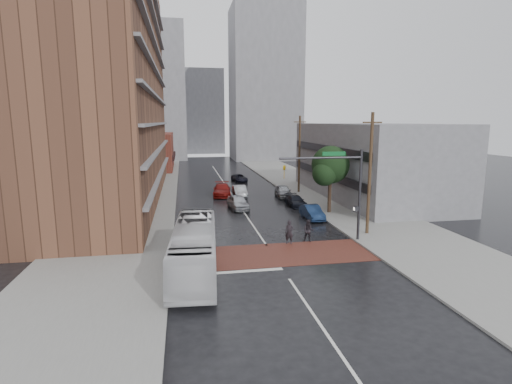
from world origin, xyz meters
TOP-DOWN VIEW (x-y plane):
  - ground at (0.00, 0.00)m, footprint 160.00×160.00m
  - crosswalk at (0.00, 0.50)m, footprint 14.00×5.00m
  - sidewalk_west at (-11.50, 25.00)m, footprint 9.00×90.00m
  - sidewalk_east at (11.50, 25.00)m, footprint 9.00×90.00m
  - apartment_block at (-14.00, 24.00)m, footprint 10.00×44.00m
  - storefront_west at (-12.00, 54.00)m, footprint 8.00×16.00m
  - building_east at (16.50, 20.00)m, footprint 11.00×26.00m
  - distant_tower_west at (-14.00, 78.00)m, footprint 18.00×16.00m
  - distant_tower_east at (14.00, 72.00)m, footprint 16.00×14.00m
  - distant_tower_center at (0.00, 95.00)m, footprint 12.00×10.00m
  - street_tree at (8.52, 12.03)m, footprint 4.20×4.10m
  - signal_mast at (5.85, 2.50)m, footprint 6.50×0.30m
  - utility_pole_near at (8.80, 4.00)m, footprint 1.60×0.26m
  - utility_pole_far at (8.80, 24.00)m, footprint 1.60×0.26m
  - transit_bus at (-5.50, -1.80)m, footprint 3.34×11.17m
  - pedestrian_a at (1.81, 2.76)m, footprint 0.79×0.67m
  - pedestrian_b at (3.41, 3.00)m, footprint 1.05×0.95m
  - car_travel_a at (-0.39, 15.65)m, footprint 2.22×4.54m
  - car_travel_b at (0.73, 22.37)m, footprint 1.54×4.36m
  - car_travel_c at (-1.34, 23.61)m, footprint 2.70×5.51m
  - suv_travel at (2.50, 35.15)m, footprint 2.36×4.31m
  - car_parked_near at (6.02, 10.00)m, footprint 1.46×4.10m
  - car_parked_mid at (6.09, 16.00)m, footprint 1.83×4.12m
  - car_parked_far at (6.06, 21.43)m, footprint 2.06×4.49m

SIDE VIEW (x-z plane):
  - ground at x=0.00m, z-range 0.00..0.00m
  - crosswalk at x=0.00m, z-range 0.00..0.02m
  - sidewalk_west at x=-11.50m, z-range 0.00..0.15m
  - sidewalk_east at x=11.50m, z-range 0.00..0.15m
  - suv_travel at x=2.50m, z-range 0.00..1.15m
  - car_parked_mid at x=6.09m, z-range 0.00..1.17m
  - car_parked_near at x=6.02m, z-range 0.00..1.35m
  - car_travel_b at x=0.73m, z-range 0.00..1.44m
  - car_parked_far at x=6.06m, z-range 0.00..1.49m
  - car_travel_a at x=-0.39m, z-range 0.00..1.49m
  - car_travel_c at x=-1.34m, z-range 0.00..1.54m
  - pedestrian_b at x=3.41m, z-range 0.00..1.77m
  - pedestrian_a at x=1.81m, z-range 0.00..1.83m
  - transit_bus at x=-5.50m, z-range 0.00..3.07m
  - storefront_west at x=-12.00m, z-range 0.00..7.00m
  - building_east at x=16.50m, z-range 0.00..9.00m
  - signal_mast at x=5.85m, z-range 1.13..8.33m
  - street_tree at x=8.52m, z-range 1.28..8.18m
  - utility_pole_near at x=8.80m, z-range 0.14..10.14m
  - utility_pole_far at x=8.80m, z-range 0.14..10.14m
  - distant_tower_center at x=0.00m, z-range 0.00..24.00m
  - apartment_block at x=-14.00m, z-range 0.00..28.00m
  - distant_tower_west at x=-14.00m, z-range 0.00..32.00m
  - distant_tower_east at x=14.00m, z-range 0.00..36.00m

